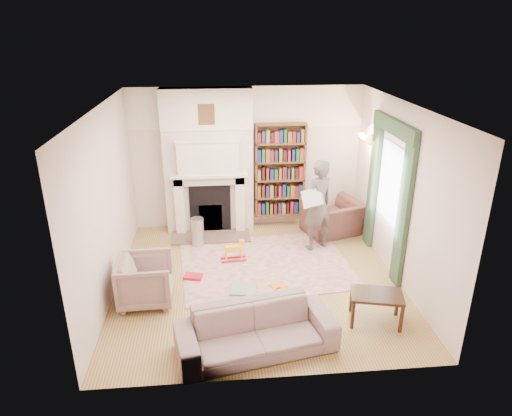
{
  "coord_description": "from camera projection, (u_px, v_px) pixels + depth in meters",
  "views": [
    {
      "loc": [
        -0.63,
        -6.45,
        3.87
      ],
      "look_at": [
        0.0,
        0.25,
        1.15
      ],
      "focal_mm": 32.0,
      "sensor_mm": 36.0,
      "label": 1
    }
  ],
  "objects": [
    {
      "name": "wall_back",
      "position": [
        247.0,
        159.0,
        9.01
      ],
      "size": [
        4.5,
        0.0,
        4.5
      ],
      "primitive_type": "plane",
      "rotation": [
        1.57,
        0.0,
        0.0
      ],
      "color": "white",
      "rests_on": "floor"
    },
    {
      "name": "newspaper",
      "position": [
        312.0,
        198.0,
        7.89
      ],
      "size": [
        0.45,
        0.32,
        0.3
      ],
      "primitive_type": "cube",
      "rotation": [
        -0.35,
        0.0,
        0.49
      ],
      "color": "beige",
      "rests_on": "man_reading"
    },
    {
      "name": "wall_right",
      "position": [
        401.0,
        194.0,
        7.13
      ],
      "size": [
        0.0,
        4.5,
        4.5
      ],
      "primitive_type": "plane",
      "rotation": [
        1.57,
        0.0,
        -1.57
      ],
      "color": "white",
      "rests_on": "floor"
    },
    {
      "name": "wall_left",
      "position": [
        106.0,
        204.0,
        6.74
      ],
      "size": [
        0.0,
        4.5,
        4.5
      ],
      "primitive_type": "plane",
      "rotation": [
        1.57,
        0.0,
        1.57
      ],
      "color": "white",
      "rests_on": "floor"
    },
    {
      "name": "comic_annuals",
      "position": [
        273.0,
        291.0,
        7.08
      ],
      "size": [
        0.72,
        0.56,
        0.02
      ],
      "color": "red",
      "rests_on": "rug"
    },
    {
      "name": "ceiling",
      "position": [
        258.0,
        106.0,
        6.41
      ],
      "size": [
        4.5,
        4.5,
        0.0
      ],
      "primitive_type": "plane",
      "rotation": [
        3.14,
        0.0,
        0.0
      ],
      "color": "white",
      "rests_on": "wall_back"
    },
    {
      "name": "coffee_table",
      "position": [
        376.0,
        308.0,
        6.31
      ],
      "size": [
        0.79,
        0.6,
        0.45
      ],
      "primitive_type": null,
      "rotation": [
        0.0,
        0.0,
        -0.24
      ],
      "color": "#371E13",
      "rests_on": "floor"
    },
    {
      "name": "floor",
      "position": [
        257.0,
        279.0,
        7.46
      ],
      "size": [
        4.5,
        4.5,
        0.0
      ],
      "primitive_type": "plane",
      "color": "olive",
      "rests_on": "ground"
    },
    {
      "name": "window",
      "position": [
        391.0,
        183.0,
        7.47
      ],
      "size": [
        0.02,
        0.9,
        1.3
      ],
      "primitive_type": "cube",
      "color": "silver",
      "rests_on": "wall_right"
    },
    {
      "name": "bookcase",
      "position": [
        280.0,
        170.0,
        9.03
      ],
      "size": [
        1.0,
        0.24,
        1.85
      ],
      "primitive_type": "cube",
      "color": "brown",
      "rests_on": "floor"
    },
    {
      "name": "man_reading",
      "position": [
        318.0,
        205.0,
        8.17
      ],
      "size": [
        0.74,
        0.65,
        1.7
      ],
      "primitive_type": "imported",
      "rotation": [
        0.0,
        0.0,
        3.63
      ],
      "color": "#524741",
      "rests_on": "floor"
    },
    {
      "name": "board_game",
      "position": [
        243.0,
        289.0,
        7.13
      ],
      "size": [
        0.45,
        0.45,
        0.03
      ],
      "primitive_type": "cube",
      "rotation": [
        0.0,
        0.0,
        -0.16
      ],
      "color": "gold",
      "rests_on": "rug"
    },
    {
      "name": "sofa",
      "position": [
        256.0,
        330.0,
        5.74
      ],
      "size": [
        2.11,
        1.17,
        0.58
      ],
      "primitive_type": "imported",
      "rotation": [
        0.0,
        0.0,
        0.2
      ],
      "color": "gray",
      "rests_on": "floor"
    },
    {
      "name": "rocking_horse",
      "position": [
        233.0,
        251.0,
        7.95
      ],
      "size": [
        0.46,
        0.22,
        0.39
      ],
      "primitive_type": null,
      "rotation": [
        0.0,
        0.0,
        0.1
      ],
      "color": "yellow",
      "rests_on": "rug"
    },
    {
      "name": "game_box_lid",
      "position": [
        193.0,
        276.0,
        7.45
      ],
      "size": [
        0.33,
        0.26,
        0.05
      ],
      "primitive_type": "cube",
      "rotation": [
        0.0,
        0.0,
        -0.25
      ],
      "color": "red",
      "rests_on": "rug"
    },
    {
      "name": "rug",
      "position": [
        265.0,
        264.0,
        7.9
      ],
      "size": [
        3.04,
        2.45,
        0.01
      ],
      "primitive_type": "cube",
      "rotation": [
        0.0,
        0.0,
        0.1
      ],
      "color": "beige",
      "rests_on": "floor"
    },
    {
      "name": "pelmet",
      "position": [
        394.0,
        127.0,
        7.12
      ],
      "size": [
        0.09,
        1.7,
        0.24
      ],
      "primitive_type": "cube",
      "color": "#2C422A",
      "rests_on": "wall_right"
    },
    {
      "name": "fireplace",
      "position": [
        209.0,
        163.0,
        8.76
      ],
      "size": [
        1.7,
        0.58,
        2.8
      ],
      "color": "white",
      "rests_on": "floor"
    },
    {
      "name": "armchair_reading",
      "position": [
        332.0,
        218.0,
        8.96
      ],
      "size": [
        1.25,
        1.17,
        0.67
      ],
      "primitive_type": "imported",
      "rotation": [
        0.0,
        0.0,
        3.45
      ],
      "color": "#4B2828",
      "rests_on": "floor"
    },
    {
      "name": "paraffin_heater",
      "position": [
        198.0,
        232.0,
        8.48
      ],
      "size": [
        0.28,
        0.28,
        0.55
      ],
      "primitive_type": "cylinder",
      "rotation": [
        0.0,
        0.0,
        0.2
      ],
      "color": "#ABAEB3",
      "rests_on": "floor"
    },
    {
      "name": "armchair_left",
      "position": [
        146.0,
        280.0,
        6.72
      ],
      "size": [
        0.82,
        0.8,
        0.72
      ],
      "primitive_type": "imported",
      "rotation": [
        0.0,
        0.0,
        1.61
      ],
      "color": "#B09E91",
      "rests_on": "floor"
    },
    {
      "name": "curtain_right",
      "position": [
        373.0,
        184.0,
        8.21
      ],
      "size": [
        0.07,
        0.32,
        2.4
      ],
      "primitive_type": "cube",
      "color": "#2C422A",
      "rests_on": "floor"
    },
    {
      "name": "curtain_left",
      "position": [
        403.0,
        213.0,
        6.92
      ],
      "size": [
        0.07,
        0.32,
        2.4
      ],
      "primitive_type": "cube",
      "color": "#2C422A",
      "rests_on": "floor"
    },
    {
      "name": "wall_sconce",
      "position": [
        360.0,
        140.0,
        8.3
      ],
      "size": [
        0.2,
        0.24,
        0.24
      ],
      "primitive_type": null,
      "color": "gold",
      "rests_on": "wall_right"
    },
    {
      "name": "wall_front",
      "position": [
        278.0,
        274.0,
        4.85
      ],
      "size": [
        4.5,
        0.0,
        4.5
      ],
      "primitive_type": "plane",
      "rotation": [
        -1.57,
        0.0,
        0.0
      ],
      "color": "white",
      "rests_on": "floor"
    }
  ]
}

